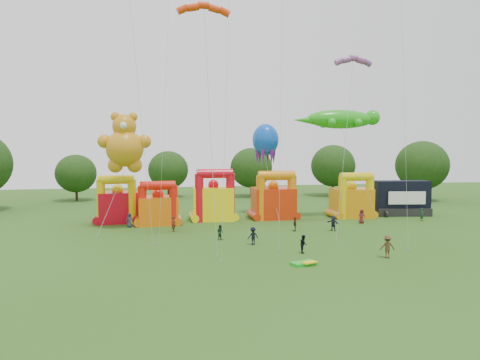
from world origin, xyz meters
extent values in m
plane|color=#2D5317|center=(0.00, 0.00, 0.00)|extent=(160.00, 160.00, 0.00)
cylinder|color=#352314|center=(36.94, 42.63, 1.86)|extent=(0.44, 0.44, 3.72)
ellipsoid|color=#1C3911|center=(36.94, 42.63, 6.41)|extent=(9.30, 9.30, 8.89)
cylinder|color=#352314|center=(24.26, 53.12, 1.75)|extent=(0.44, 0.44, 3.51)
ellipsoid|color=#1C3911|center=(24.26, 53.12, 6.04)|extent=(8.77, 8.78, 8.39)
cylinder|color=#352314|center=(7.88, 54.84, 1.65)|extent=(0.44, 0.44, 3.30)
ellipsoid|color=#1C3911|center=(7.88, 54.84, 5.68)|extent=(8.25, 8.25, 7.88)
cylinder|color=#352314|center=(-8.17, 56.82, 1.55)|extent=(0.44, 0.44, 3.09)
ellipsoid|color=#1C3911|center=(-8.17, 56.82, 5.32)|extent=(7.73, 7.72, 7.38)
cylinder|color=#352314|center=(-24.68, 54.03, 1.44)|extent=(0.44, 0.44, 2.88)
ellipsoid|color=#1C3911|center=(-24.68, 54.03, 4.96)|extent=(7.20, 7.20, 6.88)
cube|color=red|center=(-15.22, 28.65, 1.94)|extent=(5.26, 4.45, 3.87)
cylinder|color=#D7C50B|center=(-17.08, 27.27, 2.76)|extent=(1.05, 1.05, 5.53)
cylinder|color=#D7C50B|center=(-13.36, 27.27, 2.76)|extent=(1.05, 1.05, 5.53)
cylinder|color=#D7C50B|center=(-15.22, 27.27, 5.53)|extent=(4.24, 1.10, 1.10)
sphere|color=#D7C50B|center=(-15.22, 28.65, 4.17)|extent=(1.40, 1.40, 1.40)
cube|color=orange|center=(-10.20, 26.21, 1.72)|extent=(4.92, 4.03, 3.44)
cylinder|color=red|center=(-12.04, 24.84, 2.45)|extent=(1.04, 1.04, 4.91)
cylinder|color=red|center=(-8.36, 24.84, 2.45)|extent=(1.04, 1.04, 4.91)
cylinder|color=red|center=(-10.20, 24.84, 4.91)|extent=(4.20, 1.09, 1.09)
sphere|color=red|center=(-10.20, 26.21, 3.74)|extent=(1.40, 1.40, 1.40)
cube|color=yellow|center=(-3.04, 28.27, 2.16)|extent=(5.52, 4.60, 4.32)
cylinder|color=red|center=(-5.05, 26.78, 3.08)|extent=(1.13, 1.13, 6.17)
cylinder|color=red|center=(-1.04, 26.78, 3.08)|extent=(1.13, 1.13, 6.17)
cylinder|color=red|center=(-3.04, 26.78, 6.17)|extent=(4.57, 1.19, 1.19)
sphere|color=red|center=(-3.04, 28.27, 4.62)|extent=(1.40, 1.40, 1.40)
cube|color=red|center=(5.03, 28.09, 2.05)|extent=(5.57, 4.52, 4.09)
cylinder|color=orange|center=(2.92, 26.52, 2.92)|extent=(1.19, 1.19, 5.85)
cylinder|color=orange|center=(7.14, 26.52, 2.92)|extent=(1.19, 1.19, 5.85)
cylinder|color=orange|center=(5.03, 26.52, 5.85)|extent=(4.82, 1.25, 1.25)
sphere|color=orange|center=(5.03, 28.09, 4.39)|extent=(1.40, 1.40, 1.40)
cube|color=orange|center=(15.80, 27.05, 1.96)|extent=(5.24, 4.30, 3.93)
cylinder|color=yellow|center=(13.85, 25.59, 2.81)|extent=(1.10, 1.10, 5.61)
cylinder|color=yellow|center=(17.76, 25.59, 2.81)|extent=(1.10, 1.10, 5.61)
cylinder|color=yellow|center=(15.80, 25.59, 5.61)|extent=(4.46, 1.16, 1.16)
sphere|color=yellow|center=(15.80, 27.05, 4.23)|extent=(1.40, 1.40, 1.40)
cube|color=black|center=(23.42, 27.06, 0.55)|extent=(7.87, 3.89, 1.10)
cube|color=black|center=(23.42, 27.26, 2.98)|extent=(7.81, 3.53, 3.77)
cube|color=white|center=(23.42, 25.79, 2.61)|extent=(5.15, 0.84, 1.77)
cylinder|color=black|center=(20.41, 25.93, 0.40)|extent=(0.30, 0.90, 0.90)
cylinder|color=black|center=(26.43, 25.93, 0.40)|extent=(0.30, 0.90, 0.90)
sphere|color=orange|center=(-13.91, 24.11, 9.38)|extent=(4.31, 4.31, 4.31)
sphere|color=orange|center=(-13.91, 24.11, 11.92)|extent=(2.74, 2.74, 2.74)
sphere|color=orange|center=(-14.89, 24.11, 13.00)|extent=(1.08, 1.08, 1.08)
sphere|color=orange|center=(-12.93, 24.11, 13.00)|extent=(1.08, 1.08, 1.08)
sphere|color=orange|center=(-16.16, 24.11, 10.16)|extent=(1.57, 1.57, 1.57)
sphere|color=orange|center=(-11.65, 24.11, 10.16)|extent=(1.57, 1.57, 1.57)
sphere|color=orange|center=(-14.98, 24.11, 7.42)|extent=(1.76, 1.76, 1.76)
sphere|color=orange|center=(-12.83, 24.11, 7.42)|extent=(1.76, 1.76, 1.76)
sphere|color=white|center=(-13.91, 22.79, 11.92)|extent=(0.78, 0.78, 0.78)
ellipsoid|color=green|center=(14.15, 27.31, 13.33)|extent=(9.55, 2.99, 2.54)
sphere|color=green|center=(18.82, 27.31, 13.61)|extent=(2.05, 2.05, 2.05)
cone|color=green|center=(9.30, 27.31, 13.14)|extent=(3.73, 1.49, 1.49)
sphere|color=green|center=(16.02, 28.80, 12.77)|extent=(1.12, 1.12, 1.12)
sphere|color=green|center=(16.02, 25.81, 12.77)|extent=(1.12, 1.12, 1.12)
sphere|color=green|center=(12.29, 28.80, 12.77)|extent=(1.12, 1.12, 1.12)
sphere|color=green|center=(12.29, 25.81, 12.77)|extent=(1.12, 1.12, 1.12)
ellipsoid|color=blue|center=(4.93, 32.01, 10.63)|extent=(3.75, 3.75, 4.50)
cone|color=#591E8C|center=(6.15, 32.01, 8.57)|extent=(0.84, 0.84, 3.00)
cone|color=#591E8C|center=(5.54, 33.06, 8.57)|extent=(0.84, 0.84, 3.00)
cone|color=#591E8C|center=(4.32, 33.06, 8.57)|extent=(0.84, 0.84, 3.00)
cone|color=#591E8C|center=(3.71, 32.01, 8.57)|extent=(0.84, 0.84, 3.00)
cone|color=#591E8C|center=(4.32, 30.95, 8.57)|extent=(0.84, 0.84, 3.00)
cone|color=#591E8C|center=(5.54, 30.95, 8.57)|extent=(0.84, 0.84, 3.00)
cube|color=green|center=(1.16, 4.87, 0.12)|extent=(2.21, 1.56, 0.24)
cube|color=yellow|center=(1.56, 4.57, 0.26)|extent=(1.33, 0.94, 0.10)
imported|color=#272D41|center=(-13.55, 24.55, 0.84)|extent=(0.95, 0.76, 1.69)
imported|color=#572318|center=(-8.48, 20.87, 0.90)|extent=(0.57, 0.74, 1.80)
imported|color=#15361A|center=(-3.98, 15.70, 0.76)|extent=(0.91, 0.94, 1.53)
imported|color=black|center=(-1.20, 12.73, 0.86)|extent=(1.23, 0.88, 1.72)
imported|color=#363115|center=(4.99, 18.63, 0.81)|extent=(0.67, 1.02, 1.61)
imported|color=#24233B|center=(9.33, 18.04, 0.87)|extent=(1.32, 1.63, 1.75)
imported|color=maroon|center=(14.79, 21.94, 0.89)|extent=(0.93, 0.66, 1.78)
imported|color=#173920|center=(23.37, 22.22, 0.84)|extent=(0.74, 0.67, 1.69)
imported|color=black|center=(2.50, 8.63, 0.81)|extent=(0.81, 0.93, 1.62)
imported|color=#48331D|center=(8.89, 5.61, 0.98)|extent=(1.37, 0.95, 1.95)
camera|label=1|loc=(-10.17, -27.15, 9.15)|focal=32.00mm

